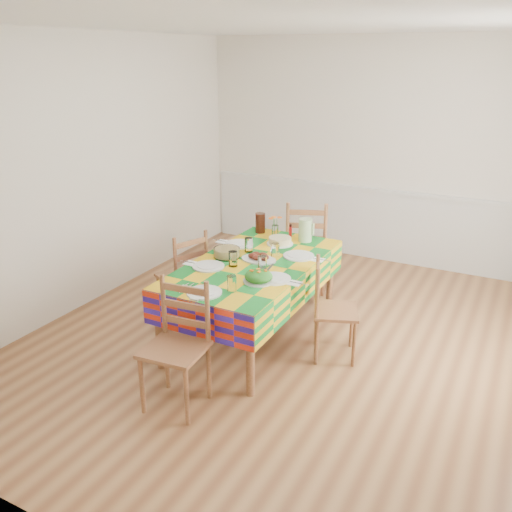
{
  "coord_description": "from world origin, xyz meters",
  "views": [
    {
      "loc": [
        1.76,
        -4.02,
        2.48
      ],
      "look_at": [
        -0.34,
        -0.02,
        0.79
      ],
      "focal_mm": 38.0,
      "sensor_mm": 36.0,
      "label": 1
    }
  ],
  "objects_px": {
    "dining_table": "(254,270)",
    "tea_pitcher": "(260,223)",
    "chair_far": "(306,247)",
    "chair_near": "(177,346)",
    "meat_platter": "(259,258)",
    "green_pitcher": "(305,230)",
    "chair_right": "(331,310)",
    "chair_left": "(185,276)"
  },
  "relations": [
    {
      "from": "green_pitcher",
      "to": "chair_left",
      "type": "xyz_separation_m",
      "value": [
        -0.93,
        -0.77,
        -0.39
      ]
    },
    {
      "from": "tea_pitcher",
      "to": "chair_right",
      "type": "height_order",
      "value": "tea_pitcher"
    },
    {
      "from": "green_pitcher",
      "to": "tea_pitcher",
      "type": "xyz_separation_m",
      "value": [
        -0.52,
        0.04,
        -0.01
      ]
    },
    {
      "from": "tea_pitcher",
      "to": "chair_right",
      "type": "distance_m",
      "value": 1.42
    },
    {
      "from": "meat_platter",
      "to": "chair_left",
      "type": "bearing_deg",
      "value": -174.11
    },
    {
      "from": "chair_near",
      "to": "chair_far",
      "type": "xyz_separation_m",
      "value": [
        0.02,
        2.36,
        0.03
      ]
    },
    {
      "from": "chair_right",
      "to": "green_pitcher",
      "type": "bearing_deg",
      "value": 15.14
    },
    {
      "from": "chair_near",
      "to": "chair_right",
      "type": "height_order",
      "value": "chair_near"
    },
    {
      "from": "chair_far",
      "to": "tea_pitcher",
      "type": "bearing_deg",
      "value": 25.97
    },
    {
      "from": "dining_table",
      "to": "tea_pitcher",
      "type": "relative_size",
      "value": 9.13
    },
    {
      "from": "dining_table",
      "to": "tea_pitcher",
      "type": "distance_m",
      "value": 0.88
    },
    {
      "from": "green_pitcher",
      "to": "tea_pitcher",
      "type": "height_order",
      "value": "green_pitcher"
    },
    {
      "from": "chair_far",
      "to": "dining_table",
      "type": "bearing_deg",
      "value": 67.86
    },
    {
      "from": "tea_pitcher",
      "to": "chair_near",
      "type": "height_order",
      "value": "chair_near"
    },
    {
      "from": "chair_right",
      "to": "chair_far",
      "type": "bearing_deg",
      "value": 9.96
    },
    {
      "from": "chair_far",
      "to": "chair_right",
      "type": "height_order",
      "value": "chair_far"
    },
    {
      "from": "meat_platter",
      "to": "green_pitcher",
      "type": "height_order",
      "value": "green_pitcher"
    },
    {
      "from": "chair_far",
      "to": "chair_left",
      "type": "relative_size",
      "value": 1.13
    },
    {
      "from": "meat_platter",
      "to": "tea_pitcher",
      "type": "distance_m",
      "value": 0.82
    },
    {
      "from": "tea_pitcher",
      "to": "chair_right",
      "type": "xyz_separation_m",
      "value": [
        1.1,
        -0.81,
        -0.4
      ]
    },
    {
      "from": "tea_pitcher",
      "to": "chair_far",
      "type": "distance_m",
      "value": 0.62
    },
    {
      "from": "tea_pitcher",
      "to": "chair_far",
      "type": "relative_size",
      "value": 0.2
    },
    {
      "from": "meat_platter",
      "to": "chair_right",
      "type": "bearing_deg",
      "value": -6.11
    },
    {
      "from": "chair_right",
      "to": "dining_table",
      "type": "bearing_deg",
      "value": 67.21
    },
    {
      "from": "chair_far",
      "to": "chair_left",
      "type": "xyz_separation_m",
      "value": [
        -0.77,
        -1.2,
        -0.06
      ]
    },
    {
      "from": "green_pitcher",
      "to": "chair_far",
      "type": "xyz_separation_m",
      "value": [
        -0.16,
        0.43,
        -0.34
      ]
    },
    {
      "from": "chair_right",
      "to": "meat_platter",
      "type": "bearing_deg",
      "value": 62.23
    },
    {
      "from": "tea_pitcher",
      "to": "chair_near",
      "type": "relative_size",
      "value": 0.21
    },
    {
      "from": "tea_pitcher",
      "to": "chair_near",
      "type": "bearing_deg",
      "value": -80.28
    },
    {
      "from": "dining_table",
      "to": "chair_left",
      "type": "relative_size",
      "value": 2.05
    },
    {
      "from": "dining_table",
      "to": "tea_pitcher",
      "type": "bearing_deg",
      "value": 113.37
    },
    {
      "from": "dining_table",
      "to": "chair_left",
      "type": "xyz_separation_m",
      "value": [
        -0.75,
        -0.02,
        -0.2
      ]
    },
    {
      "from": "dining_table",
      "to": "chair_near",
      "type": "bearing_deg",
      "value": -90.21
    },
    {
      "from": "green_pitcher",
      "to": "chair_near",
      "type": "xyz_separation_m",
      "value": [
        -0.18,
        -1.93,
        -0.37
      ]
    },
    {
      "from": "chair_near",
      "to": "chair_left",
      "type": "height_order",
      "value": "chair_near"
    },
    {
      "from": "dining_table",
      "to": "meat_platter",
      "type": "distance_m",
      "value": 0.12
    },
    {
      "from": "dining_table",
      "to": "chair_right",
      "type": "relative_size",
      "value": 2.15
    },
    {
      "from": "green_pitcher",
      "to": "chair_far",
      "type": "relative_size",
      "value": 0.22
    },
    {
      "from": "chair_near",
      "to": "dining_table",
      "type": "bearing_deg",
      "value": 84.23
    },
    {
      "from": "green_pitcher",
      "to": "chair_left",
      "type": "bearing_deg",
      "value": -140.45
    },
    {
      "from": "chair_near",
      "to": "chair_right",
      "type": "distance_m",
      "value": 1.39
    },
    {
      "from": "green_pitcher",
      "to": "chair_right",
      "type": "xyz_separation_m",
      "value": [
        0.57,
        -0.77,
        -0.42
      ]
    }
  ]
}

